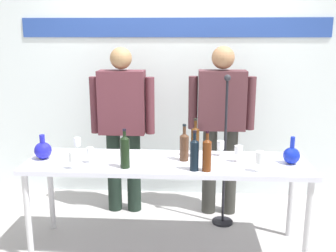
# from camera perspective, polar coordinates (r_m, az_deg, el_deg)

# --- Properties ---
(ground_plane) EXTENTS (10.00, 10.00, 0.00)m
(ground_plane) POSITION_cam_1_polar(r_m,az_deg,el_deg) (3.52, -0.16, -17.21)
(ground_plane) COLOR #A5A1A1
(back_wall) EXTENTS (4.65, 0.11, 3.00)m
(back_wall) POSITION_cam_1_polar(r_m,az_deg,el_deg) (4.28, 0.91, 9.49)
(back_wall) COLOR silver
(back_wall) RESTS_ON ground
(display_table) EXTENTS (2.31, 0.62, 0.78)m
(display_table) POSITION_cam_1_polar(r_m,az_deg,el_deg) (3.22, -0.17, -6.24)
(display_table) COLOR silver
(display_table) RESTS_ON ground
(decanter_blue_left) EXTENTS (0.14, 0.14, 0.21)m
(decanter_blue_left) POSITION_cam_1_polar(r_m,az_deg,el_deg) (3.39, -17.86, -3.37)
(decanter_blue_left) COLOR #1D1FB7
(decanter_blue_left) RESTS_ON display_table
(decanter_blue_right) EXTENTS (0.13, 0.13, 0.22)m
(decanter_blue_right) POSITION_cam_1_polar(r_m,az_deg,el_deg) (3.26, 17.66, -4.08)
(decanter_blue_right) COLOR #1125AF
(decanter_blue_right) RESTS_ON display_table
(presenter_left) EXTENTS (0.64, 0.22, 1.67)m
(presenter_left) POSITION_cam_1_polar(r_m,az_deg,el_deg) (3.88, -6.67, 0.94)
(presenter_left) COLOR black
(presenter_left) RESTS_ON ground
(presenter_right) EXTENTS (0.64, 0.22, 1.68)m
(presenter_right) POSITION_cam_1_polar(r_m,az_deg,el_deg) (3.83, 7.80, 0.95)
(presenter_right) COLOR #31312C
(presenter_right) RESTS_ON ground
(wine_bottle_0) EXTENTS (0.07, 0.07, 0.33)m
(wine_bottle_0) POSITION_cam_1_polar(r_m,az_deg,el_deg) (3.28, 3.99, -2.14)
(wine_bottle_0) COLOR #45240B
(wine_bottle_0) RESTS_ON display_table
(wine_bottle_1) EXTENTS (0.07, 0.07, 0.31)m
(wine_bottle_1) POSITION_cam_1_polar(r_m,az_deg,el_deg) (2.95, 5.73, -4.09)
(wine_bottle_1) COLOR #56250C
(wine_bottle_1) RESTS_ON display_table
(wine_bottle_2) EXTENTS (0.07, 0.07, 0.31)m
(wine_bottle_2) POSITION_cam_1_polar(r_m,az_deg,el_deg) (3.02, -6.35, -3.63)
(wine_bottle_2) COLOR black
(wine_bottle_2) RESTS_ON display_table
(wine_bottle_3) EXTENTS (0.07, 0.07, 0.31)m
(wine_bottle_3) POSITION_cam_1_polar(r_m,az_deg,el_deg) (3.18, 2.39, -2.89)
(wine_bottle_3) COLOR #472B1B
(wine_bottle_3) RESTS_ON display_table
(wine_bottle_4) EXTENTS (0.07, 0.07, 0.31)m
(wine_bottle_4) POSITION_cam_1_polar(r_m,az_deg,el_deg) (2.95, 3.90, -4.06)
(wine_bottle_4) COLOR black
(wine_bottle_4) RESTS_ON display_table
(wine_glass_left_0) EXTENTS (0.06, 0.06, 0.14)m
(wine_glass_left_0) POSITION_cam_1_polar(r_m,az_deg,el_deg) (3.07, -13.81, -4.45)
(wine_glass_left_0) COLOR white
(wine_glass_left_0) RESTS_ON display_table
(wine_glass_left_1) EXTENTS (0.06, 0.06, 0.13)m
(wine_glass_left_1) POSITION_cam_1_polar(r_m,az_deg,el_deg) (3.19, -11.36, -3.77)
(wine_glass_left_1) COLOR white
(wine_glass_left_1) RESTS_ON display_table
(wine_glass_left_2) EXTENTS (0.06, 0.06, 0.14)m
(wine_glass_left_2) POSITION_cam_1_polar(r_m,az_deg,el_deg) (3.46, -13.16, -2.34)
(wine_glass_left_2) COLOR white
(wine_glass_left_2) RESTS_ON display_table
(wine_glass_right_0) EXTENTS (0.06, 0.06, 0.13)m
(wine_glass_right_0) POSITION_cam_1_polar(r_m,az_deg,el_deg) (3.34, 7.72, -2.84)
(wine_glass_right_0) COLOR white
(wine_glass_right_0) RESTS_ON display_table
(wine_glass_right_1) EXTENTS (0.07, 0.07, 0.16)m
(wine_glass_right_1) POSITION_cam_1_polar(r_m,az_deg,el_deg) (3.00, 13.33, -4.55)
(wine_glass_right_1) COLOR white
(wine_glass_right_1) RESTS_ON display_table
(wine_glass_right_2) EXTENTS (0.07, 0.07, 0.14)m
(wine_glass_right_2) POSITION_cam_1_polar(r_m,az_deg,el_deg) (3.19, 10.31, -3.52)
(wine_glass_right_2) COLOR white
(wine_glass_right_2) RESTS_ON display_table
(microphone_stand) EXTENTS (0.20, 0.20, 1.44)m
(microphone_stand) POSITION_cam_1_polar(r_m,az_deg,el_deg) (3.74, 8.21, -7.36)
(microphone_stand) COLOR black
(microphone_stand) RESTS_ON ground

